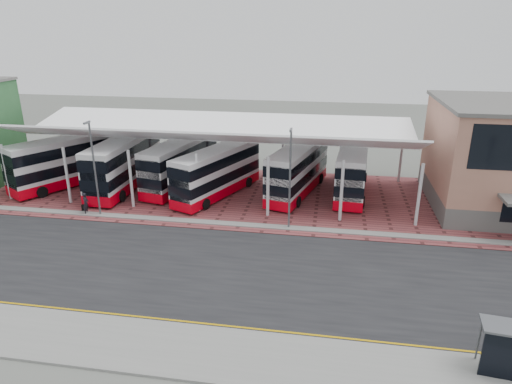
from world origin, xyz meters
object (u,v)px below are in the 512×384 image
Objects in this scene: bus_3 at (217,173)px; bus_2 at (181,164)px; bus_1 at (124,164)px; bus_5 at (352,170)px; pedestrian at (86,203)px; bus_4 at (298,170)px; bus_0 at (69,162)px.

bus_2 is at bearing 177.37° from bus_3.
bus_1 is at bearing -154.69° from bus_2.
bus_3 is 12.72m from bus_5.
bus_4 is at bearing -71.76° from pedestrian.
bus_2 reaches higher than bus_5.
bus_2 is 11.54m from bus_4.
bus_2 is at bearing -172.52° from bus_5.
pedestrian is (-0.43, -6.92, -1.48)m from bus_1.
bus_2 is 1.03× the size of bus_5.
bus_0 reaches higher than pedestrian.
bus_3 is 11.77m from pedestrian.
bus_4 is at bearing 11.45° from bus_2.
bus_2 is 16.62m from bus_5.
bus_0 is 27.73m from bus_5.
pedestrian is at bearing -153.32° from bus_5.
bus_4 is at bearing 5.02° from bus_1.
bus_3 is (4.18, -1.93, -0.06)m from bus_2.
bus_1 is 1.05× the size of bus_2.
bus_1 is 9.47m from bus_3.
bus_1 is at bearing -161.47° from bus_4.
bus_4 is at bearing 36.54° from bus_3.
bus_0 is at bearing -178.07° from bus_1.
bus_4 is (11.54, -0.04, -0.00)m from bus_2.
bus_4 is 6.01× the size of pedestrian.
bus_2 is 6.02× the size of pedestrian.
bus_5 is (21.86, 2.10, -0.20)m from bus_1.
bus_2 is 10.07m from pedestrian.
bus_5 reaches higher than bus_3.
bus_1 is 1.05× the size of bus_4.
bus_1 is at bearing -10.64° from pedestrian.
bus_0 is at bearing -159.88° from bus_3.
bus_5 is at bearing 34.83° from bus_0.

